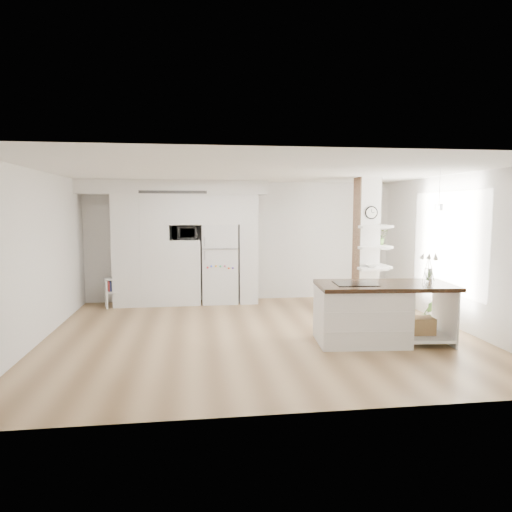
{
  "coord_description": "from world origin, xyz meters",
  "views": [
    {
      "loc": [
        -1.05,
        -7.41,
        2.11
      ],
      "look_at": [
        0.06,
        0.9,
        1.22
      ],
      "focal_mm": 32.0,
      "sensor_mm": 36.0,
      "label": 1
    }
  ],
  "objects_px": {
    "kitchen_island": "(369,312)",
    "bookshelf": "(120,294)",
    "refrigerator": "(220,264)",
    "floor_plant_a": "(428,314)"
  },
  "relations": [
    {
      "from": "kitchen_island",
      "to": "bookshelf",
      "type": "height_order",
      "value": "kitchen_island"
    },
    {
      "from": "refrigerator",
      "to": "kitchen_island",
      "type": "bearing_deg",
      "value": -57.58
    },
    {
      "from": "refrigerator",
      "to": "kitchen_island",
      "type": "distance_m",
      "value": 4.03
    },
    {
      "from": "floor_plant_a",
      "to": "bookshelf",
      "type": "bearing_deg",
      "value": 156.23
    },
    {
      "from": "refrigerator",
      "to": "bookshelf",
      "type": "distance_m",
      "value": 2.24
    },
    {
      "from": "floor_plant_a",
      "to": "kitchen_island",
      "type": "bearing_deg",
      "value": -152.64
    },
    {
      "from": "bookshelf",
      "to": "floor_plant_a",
      "type": "bearing_deg",
      "value": -40.66
    },
    {
      "from": "bookshelf",
      "to": "floor_plant_a",
      "type": "xyz_separation_m",
      "value": [
        5.68,
        -2.5,
        -0.03
      ]
    },
    {
      "from": "refrigerator",
      "to": "floor_plant_a",
      "type": "height_order",
      "value": "refrigerator"
    },
    {
      "from": "bookshelf",
      "to": "floor_plant_a",
      "type": "relative_size",
      "value": 1.27
    }
  ]
}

